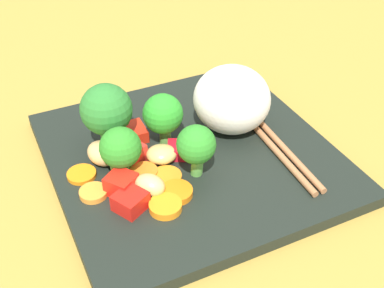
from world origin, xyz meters
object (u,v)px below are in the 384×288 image
(square_plate, at_px, (191,156))
(rice_mound, at_px, (232,100))
(carrot_slice_3, at_px, (93,193))
(chopstick_pair, at_px, (259,127))
(broccoli_floret_1, at_px, (196,146))

(square_plate, distance_m, rice_mound, 0.07)
(carrot_slice_3, xyz_separation_m, chopstick_pair, (0.02, -0.19, 0.00))
(rice_mound, distance_m, broccoli_floret_1, 0.09)
(broccoli_floret_1, bearing_deg, rice_mound, -53.11)
(square_plate, xyz_separation_m, carrot_slice_3, (-0.02, 0.11, 0.01))
(square_plate, height_order, carrot_slice_3, carrot_slice_3)
(square_plate, xyz_separation_m, chopstick_pair, (0.00, -0.08, 0.01))
(rice_mound, xyz_separation_m, chopstick_pair, (-0.02, -0.03, -0.03))
(rice_mound, bearing_deg, broccoli_floret_1, 126.89)
(carrot_slice_3, bearing_deg, square_plate, -81.53)
(rice_mound, height_order, carrot_slice_3, rice_mound)
(rice_mound, relative_size, broccoli_floret_1, 1.43)
(rice_mound, xyz_separation_m, carrot_slice_3, (-0.03, 0.17, -0.03))
(carrot_slice_3, bearing_deg, chopstick_pair, -85.01)
(square_plate, bearing_deg, rice_mound, -73.41)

